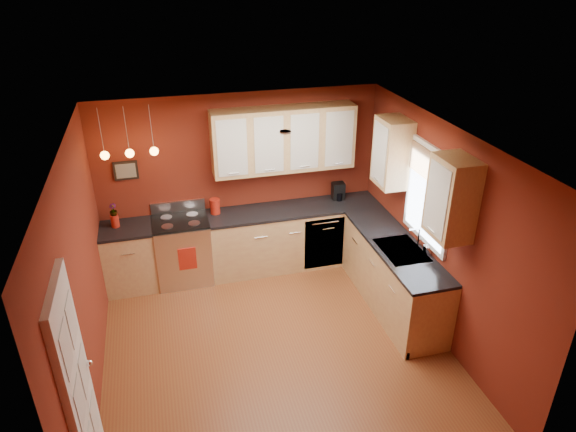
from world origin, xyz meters
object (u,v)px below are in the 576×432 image
object	(u,v)px
sink	(402,251)
coffee_maker	(338,192)
gas_range	(183,250)
red_canister	(215,206)
soap_pump	(428,248)

from	to	relation	value
sink	coffee_maker	xyz separation A→B (m)	(-0.26, 1.62, 0.14)
gas_range	red_canister	world-z (taller)	red_canister
sink	red_canister	bearing A→B (deg)	142.60
gas_range	coffee_maker	distance (m)	2.44
gas_range	soap_pump	xyz separation A→B (m)	(2.87, -1.68, 0.55)
gas_range	red_canister	bearing A→B (deg)	12.86
sink	soap_pump	bearing A→B (deg)	-35.87
red_canister	soap_pump	world-z (taller)	red_canister
gas_range	red_canister	distance (m)	0.77
sink	soap_pump	xyz separation A→B (m)	(0.25, -0.18, 0.11)
coffee_maker	soap_pump	size ratio (longest dim) A/B	1.49
sink	red_canister	xyz separation A→B (m)	(-2.11, 1.62, 0.14)
red_canister	soap_pump	distance (m)	2.97
soap_pump	red_canister	bearing A→B (deg)	142.76
red_canister	gas_range	bearing A→B (deg)	-167.14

